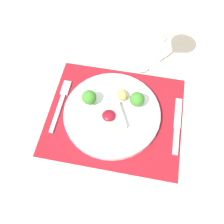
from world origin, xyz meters
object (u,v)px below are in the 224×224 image
Objects in this scene: dinner_plate at (112,112)px; spoon at (137,66)px; knife at (177,129)px; fork at (61,102)px; wine_glass_near at (165,35)px.

dinner_plate is 1.68× the size of spoon.
dinner_plate is at bearing 177.82° from knife.
spoon is (0.21, 0.18, 0.00)m from fork.
knife is 0.26m from spoon.
spoon is (0.05, 0.20, -0.01)m from dinner_plate.
wine_glass_near is at bearing 62.51° from dinner_plate.
dinner_plate is 1.55× the size of knife.
wine_glass_near is (0.12, 0.23, 0.12)m from dinner_plate.
fork is at bearing 177.19° from knife.
knife is 1.08× the size of spoon.
wine_glass_near is at bearing 110.10° from knife.
wine_glass_near is (0.28, 0.21, 0.13)m from fork.
spoon is 0.15m from wine_glass_near.
fork is at bearing -143.25° from wine_glass_near.
dinner_plate is at bearing -2.92° from fork.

